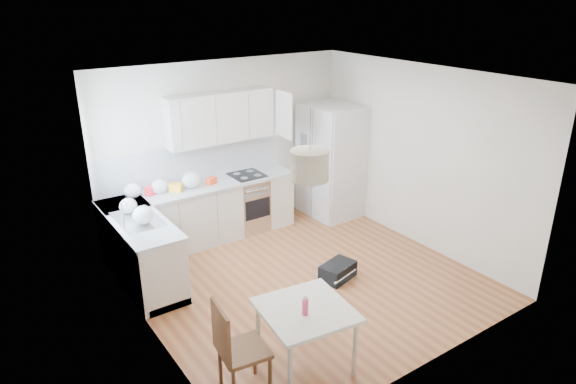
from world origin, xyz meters
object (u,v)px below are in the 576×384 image
object	(u,v)px
dining_chair	(244,348)
dining_table	(306,315)
refrigerator	(332,161)
gym_bag	(338,271)

from	to	relation	value
dining_chair	dining_table	bearing A→B (deg)	6.19
refrigerator	gym_bag	xyz separation A→B (m)	(-1.32, -1.79, -0.84)
refrigerator	dining_table	size ratio (longest dim) A/B	1.96
dining_chair	gym_bag	distance (m)	2.40
dining_chair	gym_bag	bearing A→B (deg)	35.70
dining_table	dining_chair	bearing A→B (deg)	-174.06
refrigerator	gym_bag	world-z (taller)	refrigerator
gym_bag	refrigerator	bearing A→B (deg)	38.38
dining_table	dining_chair	distance (m)	0.71
dining_chair	refrigerator	bearing A→B (deg)	48.04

